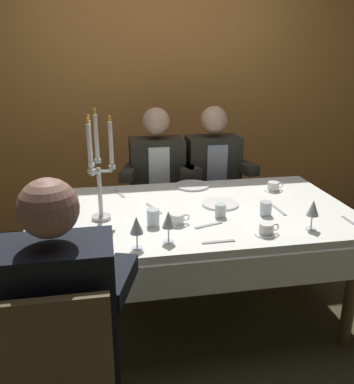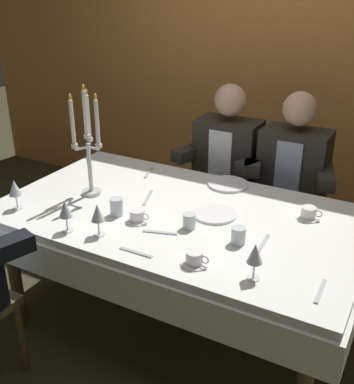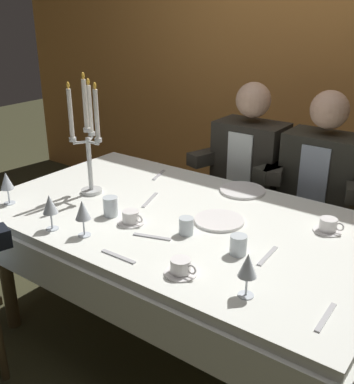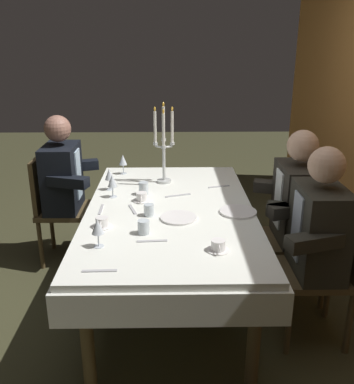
{
  "view_description": "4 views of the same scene",
  "coord_description": "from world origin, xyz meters",
  "px_view_note": "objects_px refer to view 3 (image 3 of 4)",
  "views": [
    {
      "loc": [
        -0.5,
        -2.23,
        1.64
      ],
      "look_at": [
        -0.08,
        0.1,
        0.82
      ],
      "focal_mm": 38.18,
      "sensor_mm": 36.0,
      "label": 1
    },
    {
      "loc": [
        1.07,
        -1.96,
        1.87
      ],
      "look_at": [
        -0.04,
        0.06,
        0.82
      ],
      "focal_mm": 44.33,
      "sensor_mm": 36.0,
      "label": 2
    },
    {
      "loc": [
        1.16,
        -1.61,
        1.67
      ],
      "look_at": [
        -0.04,
        0.04,
        0.84
      ],
      "focal_mm": 43.5,
      "sensor_mm": 36.0,
      "label": 3
    },
    {
      "loc": [
        2.67,
        -0.0,
        1.81
      ],
      "look_at": [
        -0.1,
        0.05,
        0.82
      ],
      "focal_mm": 40.35,
      "sensor_mm": 36.0,
      "label": 4
    }
  ],
  "objects_px": {
    "wine_glass_0": "(50,205)",
    "seated_diner_2": "(321,179)",
    "dinner_plate_1": "(219,221)",
    "coffee_cup_1": "(131,218)",
    "water_tumbler_2": "(238,245)",
    "seated_diner_1": "(250,164)",
    "wine_glass_3": "(83,211)",
    "wine_glass_2": "(248,266)",
    "water_tumbler_0": "(186,226)",
    "candelabra": "(88,141)",
    "water_tumbler_1": "(111,206)",
    "wine_glass_1": "(7,182)",
    "coffee_cup_0": "(181,268)",
    "dinner_plate_0": "(243,190)",
    "dining_table": "(180,238)",
    "coffee_cup_2": "(328,226)"
  },
  "relations": [
    {
      "from": "coffee_cup_1",
      "to": "seated_diner_1",
      "type": "relative_size",
      "value": 0.11
    },
    {
      "from": "coffee_cup_2",
      "to": "seated_diner_1",
      "type": "xyz_separation_m",
      "value": [
        -0.72,
        0.63,
        -0.03
      ]
    },
    {
      "from": "wine_glass_3",
      "to": "coffee_cup_0",
      "type": "distance_m",
      "value": 0.52
    },
    {
      "from": "water_tumbler_0",
      "to": "seated_diner_2",
      "type": "relative_size",
      "value": 0.06
    },
    {
      "from": "candelabra",
      "to": "dinner_plate_0",
      "type": "xyz_separation_m",
      "value": [
        0.63,
        0.49,
        -0.28
      ]
    },
    {
      "from": "dinner_plate_1",
      "to": "water_tumbler_0",
      "type": "xyz_separation_m",
      "value": [
        -0.05,
        -0.19,
        0.03
      ]
    },
    {
      "from": "dinner_plate_1",
      "to": "coffee_cup_2",
      "type": "relative_size",
      "value": 1.73
    },
    {
      "from": "wine_glass_2",
      "to": "water_tumbler_2",
      "type": "bearing_deg",
      "value": 124.76
    },
    {
      "from": "wine_glass_3",
      "to": "wine_glass_2",
      "type": "bearing_deg",
      "value": 1.3
    },
    {
      "from": "dinner_plate_1",
      "to": "dinner_plate_0",
      "type": "bearing_deg",
      "value": 103.42
    },
    {
      "from": "wine_glass_3",
      "to": "coffee_cup_2",
      "type": "distance_m",
      "value": 1.06
    },
    {
      "from": "seated_diner_2",
      "to": "dinner_plate_0",
      "type": "bearing_deg",
      "value": -120.74
    },
    {
      "from": "coffee_cup_1",
      "to": "coffee_cup_2",
      "type": "bearing_deg",
      "value": 31.03
    },
    {
      "from": "candelabra",
      "to": "water_tumbler_1",
      "type": "xyz_separation_m",
      "value": [
        0.28,
        -0.14,
        -0.24
      ]
    },
    {
      "from": "wine_glass_0",
      "to": "water_tumbler_1",
      "type": "xyz_separation_m",
      "value": [
        0.11,
        0.26,
        -0.07
      ]
    },
    {
      "from": "wine_glass_3",
      "to": "water_tumbler_2",
      "type": "bearing_deg",
      "value": 22.38
    },
    {
      "from": "dining_table",
      "to": "seated_diner_2",
      "type": "height_order",
      "value": "seated_diner_2"
    },
    {
      "from": "wine_glass_2",
      "to": "seated_diner_2",
      "type": "xyz_separation_m",
      "value": [
        -0.2,
        1.27,
        -0.12
      ]
    },
    {
      "from": "coffee_cup_1",
      "to": "water_tumbler_2",
      "type": "bearing_deg",
      "value": 4.71
    },
    {
      "from": "water_tumbler_2",
      "to": "coffee_cup_2",
      "type": "height_order",
      "value": "water_tumbler_2"
    },
    {
      "from": "dining_table",
      "to": "wine_glass_3",
      "type": "distance_m",
      "value": 0.51
    },
    {
      "from": "dining_table",
      "to": "wine_glass_0",
      "type": "bearing_deg",
      "value": -129.94
    },
    {
      "from": "candelabra",
      "to": "water_tumbler_1",
      "type": "relative_size",
      "value": 6.72
    },
    {
      "from": "water_tumbler_2",
      "to": "seated_diner_2",
      "type": "xyz_separation_m",
      "value": [
        -0.04,
        1.04,
        -0.05
      ]
    },
    {
      "from": "wine_glass_2",
      "to": "water_tumbler_0",
      "type": "bearing_deg",
      "value": 149.45
    },
    {
      "from": "seated_diner_1",
      "to": "seated_diner_2",
      "type": "relative_size",
      "value": 1.0
    },
    {
      "from": "seated_diner_1",
      "to": "seated_diner_2",
      "type": "bearing_deg",
      "value": 0.0
    },
    {
      "from": "candelabra",
      "to": "coffee_cup_1",
      "type": "height_order",
      "value": "candelabra"
    },
    {
      "from": "water_tumbler_0",
      "to": "coffee_cup_0",
      "type": "relative_size",
      "value": 0.58
    },
    {
      "from": "wine_glass_1",
      "to": "water_tumbler_1",
      "type": "bearing_deg",
      "value": 21.21
    },
    {
      "from": "wine_glass_0",
      "to": "seated_diner_2",
      "type": "distance_m",
      "value": 1.52
    },
    {
      "from": "wine_glass_0",
      "to": "coffee_cup_1",
      "type": "bearing_deg",
      "value": 45.79
    },
    {
      "from": "candelabra",
      "to": "seated_diner_1",
      "type": "relative_size",
      "value": 0.5
    },
    {
      "from": "water_tumbler_1",
      "to": "water_tumbler_2",
      "type": "bearing_deg",
      "value": 3.14
    },
    {
      "from": "water_tumbler_0",
      "to": "water_tumbler_1",
      "type": "bearing_deg",
      "value": -172.06
    },
    {
      "from": "wine_glass_0",
      "to": "coffee_cup_0",
      "type": "relative_size",
      "value": 1.24
    },
    {
      "from": "dinner_plate_1",
      "to": "seated_diner_2",
      "type": "xyz_separation_m",
      "value": [
        0.17,
        0.83,
        -0.01
      ]
    },
    {
      "from": "wine_glass_2",
      "to": "coffee_cup_2",
      "type": "distance_m",
      "value": 0.65
    },
    {
      "from": "dinner_plate_1",
      "to": "wine_glass_0",
      "type": "bearing_deg",
      "value": -138.22
    },
    {
      "from": "dinner_plate_1",
      "to": "wine_glass_2",
      "type": "bearing_deg",
      "value": -49.52
    },
    {
      "from": "wine_glass_1",
      "to": "water_tumbler_1",
      "type": "height_order",
      "value": "wine_glass_1"
    },
    {
      "from": "wine_glass_1",
      "to": "water_tumbler_0",
      "type": "height_order",
      "value": "wine_glass_1"
    },
    {
      "from": "water_tumbler_2",
      "to": "seated_diner_1",
      "type": "relative_size",
      "value": 0.07
    },
    {
      "from": "coffee_cup_0",
      "to": "seated_diner_2",
      "type": "distance_m",
      "value": 1.29
    },
    {
      "from": "wine_glass_3",
      "to": "coffee_cup_1",
      "type": "relative_size",
      "value": 1.24
    },
    {
      "from": "wine_glass_3",
      "to": "water_tumbler_1",
      "type": "xyz_separation_m",
      "value": [
        -0.05,
        0.22,
        -0.07
      ]
    },
    {
      "from": "dinner_plate_0",
      "to": "dinner_plate_1",
      "type": "bearing_deg",
      "value": -76.58
    },
    {
      "from": "wine_glass_0",
      "to": "coffee_cup_1",
      "type": "xyz_separation_m",
      "value": [
        0.24,
        0.25,
        -0.09
      ]
    },
    {
      "from": "candelabra",
      "to": "water_tumbler_1",
      "type": "height_order",
      "value": "candelabra"
    },
    {
      "from": "candelabra",
      "to": "water_tumbler_2",
      "type": "relative_size",
      "value": 7.64
    }
  ]
}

